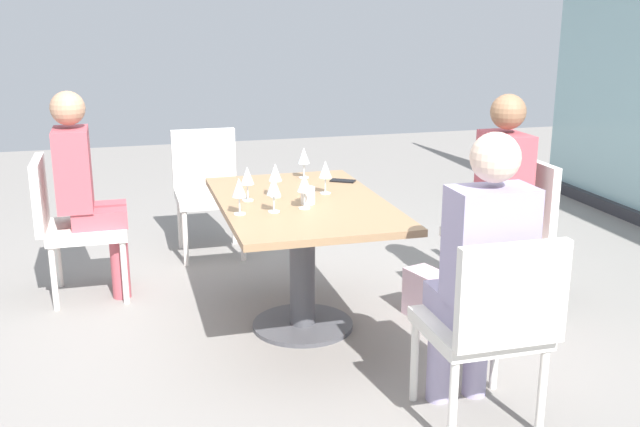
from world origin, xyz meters
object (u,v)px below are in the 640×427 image
at_px(coffee_cup, 308,195).
at_px(chair_side_end, 207,184).
at_px(wine_glass_1, 274,187).
at_px(chair_front_left, 69,219).
at_px(wine_glass_4, 247,176).
at_px(handbag_0, 429,296).
at_px(person_front_left, 85,185).
at_px(chair_near_window, 508,225).
at_px(dining_table_main, 302,233).
at_px(wine_glass_6, 304,156).
at_px(person_far_right, 481,264).
at_px(wine_glass_2, 325,170).
at_px(wine_glass_0, 275,173).
at_px(wine_glass_5, 304,183).
at_px(wine_glass_3, 239,189).
at_px(cell_phone_on_table, 343,181).
at_px(chair_far_right, 491,320).
at_px(person_near_window, 493,192).

bearing_deg(coffee_cup, chair_side_end, -167.89).
distance_m(wine_glass_1, coffee_cup, 0.25).
relative_size(chair_front_left, wine_glass_4, 4.70).
height_order(wine_glass_4, handbag_0, wine_glass_4).
bearing_deg(person_front_left, handbag_0, 64.06).
bearing_deg(coffee_cup, chair_near_window, 93.58).
bearing_deg(dining_table_main, wine_glass_6, 164.69).
relative_size(person_far_right, wine_glass_2, 6.81).
xyz_separation_m(wine_glass_0, wine_glass_4, (0.04, -0.16, 0.00)).
height_order(chair_near_window, wine_glass_1, wine_glass_1).
distance_m(person_far_right, wine_glass_5, 1.08).
height_order(dining_table_main, chair_near_window, chair_near_window).
xyz_separation_m(chair_front_left, wine_glass_1, (1.00, 1.05, 0.37)).
bearing_deg(wine_glass_1, wine_glass_3, -91.48).
bearing_deg(chair_near_window, wine_glass_4, -92.71).
bearing_deg(coffee_cup, wine_glass_3, -74.20).
height_order(person_far_right, cell_phone_on_table, person_far_right).
bearing_deg(wine_glass_0, cell_phone_on_table, 119.15).
height_order(chair_side_end, wine_glass_6, wine_glass_6).
height_order(chair_far_right, coffee_cup, chair_far_right).
relative_size(chair_near_window, chair_side_end, 1.00).
bearing_deg(chair_near_window, coffee_cup, -86.42).
bearing_deg(wine_glass_3, person_near_window, 97.00).
distance_m(wine_glass_2, wine_glass_3, 0.60).
xyz_separation_m(chair_front_left, person_near_window, (0.81, 2.37, 0.20)).
relative_size(chair_near_window, wine_glass_3, 4.70).
bearing_deg(person_front_left, coffee_cup, 52.11).
distance_m(chair_side_end, wine_glass_3, 1.73).
bearing_deg(person_far_right, person_front_left, -139.74).
height_order(wine_glass_0, wine_glass_2, same).
height_order(chair_near_window, wine_glass_0, wine_glass_0).
relative_size(wine_glass_0, wine_glass_1, 1.00).
bearing_deg(chair_front_left, person_near_window, 71.06).
height_order(wine_glass_6, coffee_cup, wine_glass_6).
distance_m(person_far_right, person_front_left, 2.51).
height_order(chair_front_left, person_front_left, person_front_left).
bearing_deg(handbag_0, person_front_left, -131.82).
distance_m(wine_glass_4, wine_glass_6, 0.62).
relative_size(chair_front_left, wine_glass_2, 4.70).
xyz_separation_m(chair_far_right, cell_phone_on_table, (-1.58, -0.15, 0.24)).
xyz_separation_m(person_front_left, handbag_0, (0.90, 1.85, -0.56)).
distance_m(chair_side_end, handbag_0, 1.94).
bearing_deg(handbag_0, coffee_cup, -106.68).
distance_m(chair_front_left, cell_phone_on_table, 1.66).
bearing_deg(chair_near_window, handbag_0, -80.54).
bearing_deg(wine_glass_5, person_front_left, -131.54).
bearing_deg(chair_side_end, wine_glass_0, 8.43).
xyz_separation_m(chair_side_end, wine_glass_5, (1.67, 0.30, 0.37)).
bearing_deg(dining_table_main, wine_glass_4, -104.49).
bearing_deg(wine_glass_6, wine_glass_1, -25.26).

